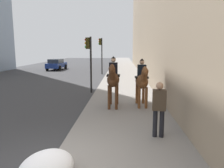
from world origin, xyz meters
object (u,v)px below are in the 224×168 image
mounted_horse_near (113,79)px  traffic_light_far_curb (101,50)px  pedestrian_greeting (159,106)px  mounted_horse_far (142,81)px  traffic_light_near_curb (89,55)px  car_near_lane (56,64)px

mounted_horse_near → traffic_light_far_curb: 14.28m
pedestrian_greeting → traffic_light_far_curb: traffic_light_far_curb is taller
mounted_horse_far → pedestrian_greeting: size_ratio=1.31×
mounted_horse_near → pedestrian_greeting: size_ratio=1.38×
mounted_horse_far → traffic_light_far_curb: (13.87, 3.21, 1.28)m
mounted_horse_far → traffic_light_far_curb: 14.29m
pedestrian_greeting → traffic_light_near_curb: size_ratio=0.48×
traffic_light_far_curb → car_near_lane: bearing=54.3°
car_near_lane → pedestrian_greeting: bearing=-153.3°
traffic_light_near_curb → mounted_horse_far: bearing=-140.7°
mounted_horse_near → mounted_horse_far: (0.23, -1.32, -0.10)m
mounted_horse_near → traffic_light_near_curb: size_ratio=0.67×
mounted_horse_near → traffic_light_near_curb: traffic_light_near_curb is taller
traffic_light_near_curb → traffic_light_far_curb: bearing=1.4°
mounted_horse_near → pedestrian_greeting: (-3.37, -1.52, -0.34)m
pedestrian_greeting → traffic_light_near_curb: traffic_light_near_curb is taller
mounted_horse_near → mounted_horse_far: 1.34m
car_near_lane → mounted_horse_far: bearing=-149.8°
mounted_horse_near → traffic_light_near_curb: (3.87, 1.65, 0.94)m
mounted_horse_far → traffic_light_near_curb: traffic_light_near_curb is taller
pedestrian_greeting → mounted_horse_far: bearing=8.8°
traffic_light_near_curb → traffic_light_far_curb: (10.23, 0.24, 0.25)m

